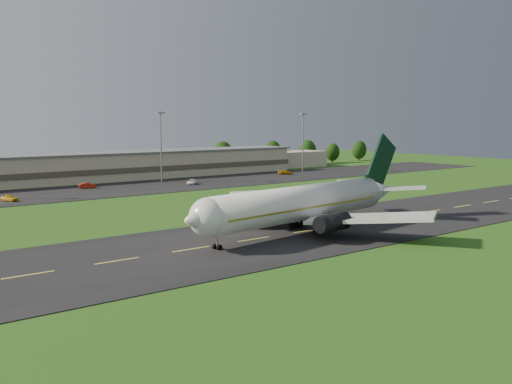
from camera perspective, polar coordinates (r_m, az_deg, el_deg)
ground at (r=101.12m, az=9.78°, el=-3.16°), size 360.00×360.00×0.00m
taxiway at (r=101.11m, az=9.78°, el=-3.13°), size 220.00×30.00×0.10m
apron at (r=158.50m, az=-9.65°, el=0.61°), size 260.00×30.00×0.10m
airliner at (r=92.12m, az=4.71°, el=-1.15°), size 51.15×41.81×15.57m
terminal at (r=182.49m, az=-11.44°, el=2.67°), size 145.00×16.00×8.40m
light_mast_centre at (r=166.97m, az=-9.50°, el=5.31°), size 2.40×1.20×20.35m
light_mast_east at (r=198.74m, az=4.72°, el=5.67°), size 2.40×1.20×20.35m
tree_line at (r=203.47m, az=-6.00°, el=3.55°), size 199.04×8.32×10.33m
service_vehicle_a at (r=137.91m, az=-23.44°, el=-0.55°), size 3.40×4.46×1.42m
service_vehicle_b at (r=156.85m, az=-16.52°, el=0.63°), size 4.78×2.83×1.49m
service_vehicle_c at (r=160.93m, az=-6.42°, el=1.02°), size 4.95×5.03×1.34m
service_vehicle_d at (r=188.73m, az=2.93°, el=1.98°), size 5.17×4.23×1.41m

